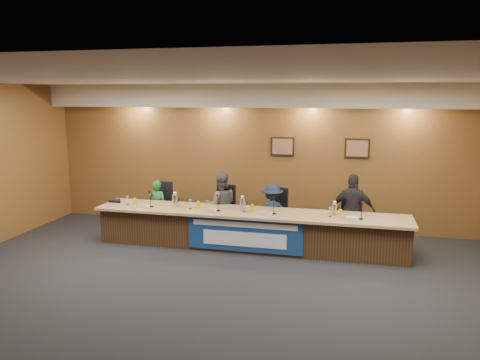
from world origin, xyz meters
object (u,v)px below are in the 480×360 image
object	(u,v)px
dais_body	(249,230)
office_chair_b	(222,214)
carafe_left	(175,201)
panelist_c	(272,213)
banner	(244,235)
office_chair_c	(273,217)
speakerphone	(116,201)
panelist_d	(353,211)
carafe_mid	(243,205)
panelist_a	(158,206)
panelist_b	(221,205)
carafe_right	(334,209)
office_chair_d	(352,222)
office_chair_a	(160,210)

from	to	relation	value
dais_body	office_chair_b	distance (m)	0.99
office_chair_b	carafe_left	xyz separation A→B (m)	(-0.78, -0.71, 0.40)
panelist_c	banner	bearing A→B (deg)	55.02
office_chair_c	speakerphone	distance (m)	3.30
banner	panelist_d	world-z (taller)	panelist_d
carafe_mid	panelist_a	bearing A→B (deg)	163.86
panelist_b	carafe_right	size ratio (longest dim) A/B	6.12
panelist_b	speakerphone	distance (m)	2.20
office_chair_d	dais_body	bearing A→B (deg)	-168.54
panelist_a	panelist_c	xyz separation A→B (m)	(2.52, 0.00, 0.02)
banner	speakerphone	bearing A→B (deg)	170.67
banner	office_chair_d	xyz separation A→B (m)	(1.97, 1.07, 0.10)
office_chair_b	panelist_a	bearing A→B (deg)	-168.56
office_chair_c	panelist_b	bearing A→B (deg)	-150.57
carafe_right	speakerphone	bearing A→B (deg)	179.59
office_chair_c	banner	bearing A→B (deg)	-84.39
dais_body	office_chair_d	size ratio (longest dim) A/B	12.50
panelist_b	panelist_d	bearing A→B (deg)	158.33
dais_body	office_chair_a	size ratio (longest dim) A/B	12.50
carafe_mid	speakerphone	distance (m)	2.75
banner	carafe_mid	size ratio (longest dim) A/B	8.82
carafe_right	panelist_c	bearing A→B (deg)	157.43
panelist_d	office_chair_b	size ratio (longest dim) A/B	3.04
office_chair_b	carafe_left	size ratio (longest dim) A/B	1.89
carafe_mid	carafe_left	bearing A→B (deg)	-179.27
panelist_a	office_chair_c	distance (m)	2.52
panelist_c	carafe_right	world-z (taller)	panelist_c
office_chair_d	panelist_a	bearing A→B (deg)	174.50
carafe_right	speakerphone	distance (m)	4.50
panelist_d	office_chair_d	xyz separation A→B (m)	(0.00, 0.10, -0.25)
office_chair_d	carafe_left	bearing A→B (deg)	-175.41
dais_body	carafe_right	size ratio (longest dim) A/B	26.41
office_chair_a	office_chair_d	xyz separation A→B (m)	(4.12, 0.00, 0.00)
panelist_d	panelist_b	bearing A→B (deg)	6.29
panelist_b	office_chair_d	world-z (taller)	panelist_b
carafe_right	panelist_a	bearing A→B (deg)	172.08
carafe_left	carafe_mid	size ratio (longest dim) A/B	1.02
banner	panelist_c	bearing A→B (deg)	69.66
panelist_b	speakerphone	world-z (taller)	panelist_b
banner	carafe_left	bearing A→B (deg)	166.59
panelist_a	panelist_c	bearing A→B (deg)	-172.72
office_chair_d	carafe_left	size ratio (longest dim) A/B	1.89
panelist_a	panelist_c	distance (m)	2.52
carafe_left	speakerphone	distance (m)	1.37
panelist_d	office_chair_b	world-z (taller)	panelist_d
panelist_c	office_chair_b	world-z (taller)	panelist_c
panelist_b	office_chair_a	xyz separation A→B (m)	(-1.43, 0.10, -0.22)
panelist_d	office_chair_b	bearing A→B (deg)	4.16
panelist_c	office_chair_d	bearing A→B (deg)	168.92
panelist_a	carafe_mid	world-z (taller)	panelist_a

